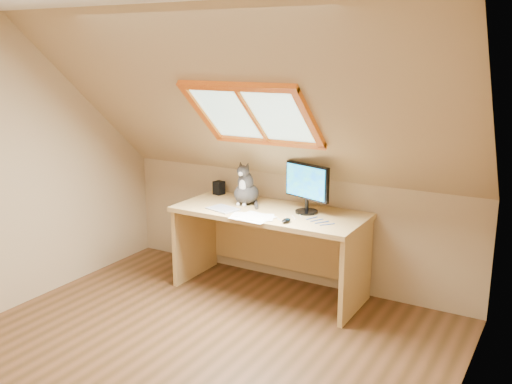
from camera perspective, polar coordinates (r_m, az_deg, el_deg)
The scene contains 10 objects.
ground at distance 4.15m, azimuth -7.85°, elevation -16.65°, with size 3.50×3.50×0.00m, color brown.
room_shell at distance 3.57m, azimuth -9.52°, elevation 2.90°, with size 3.52×3.52×2.41m.
desk at distance 5.06m, azimuth 1.75°, elevation -4.14°, with size 1.67×0.73×0.76m.
monitor at distance 4.81m, azimuth 5.11°, elevation 0.71°, with size 0.45×0.19×0.42m.
cat at distance 5.10m, azimuth -1.03°, elevation 0.34°, with size 0.23×0.27×0.40m.
desk_speaker at distance 5.47m, azimuth -3.72°, elevation 0.42°, with size 0.09×0.09×0.13m, color black.
graphics_tablet at distance 4.96m, azimuth -3.31°, elevation -1.70°, with size 0.26×0.19×0.01m, color #B2B2B7.
mouse at distance 4.59m, azimuth 3.04°, elevation -2.86°, with size 0.06×0.11×0.03m, color black.
papers at distance 4.75m, azimuth -0.80°, elevation -2.43°, with size 0.35×0.30×0.01m.
cables at distance 4.65m, azimuth 5.19°, elevation -2.82°, with size 0.51×0.26×0.01m.
Camera 1 is at (2.23, -2.79, 2.10)m, focal length 40.00 mm.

